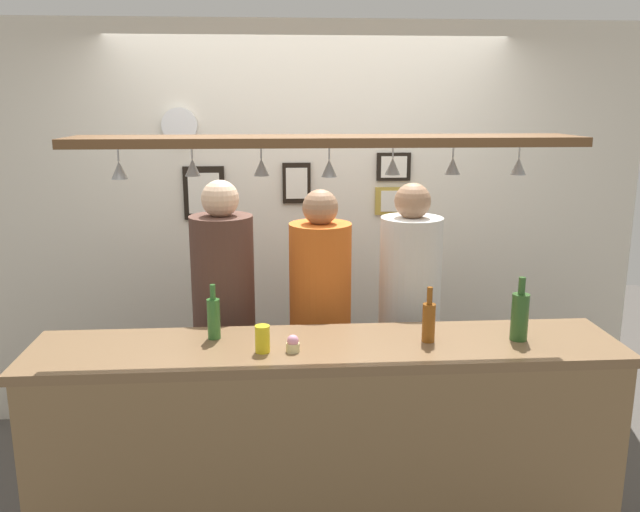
% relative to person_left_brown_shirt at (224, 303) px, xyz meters
% --- Properties ---
extents(ground_plane, '(8.00, 8.00, 0.00)m').
position_rel_person_left_brown_shirt_xyz_m(ground_plane, '(0.51, -0.30, -1.03)').
color(ground_plane, '#4C4742').
extents(back_wall, '(4.40, 0.06, 2.60)m').
position_rel_person_left_brown_shirt_xyz_m(back_wall, '(0.51, 0.80, 0.27)').
color(back_wall, silver).
rests_on(back_wall, ground_plane).
extents(bar_counter, '(2.70, 0.55, 1.02)m').
position_rel_person_left_brown_shirt_xyz_m(bar_counter, '(0.51, -0.81, -0.34)').
color(bar_counter, brown).
rests_on(bar_counter, ground_plane).
extents(overhead_glass_rack, '(2.20, 0.36, 0.04)m').
position_rel_person_left_brown_shirt_xyz_m(overhead_glass_rack, '(0.51, -0.60, 0.91)').
color(overhead_glass_rack, brown).
extents(hanging_wineglass_far_left, '(0.07, 0.07, 0.13)m').
position_rel_person_left_brown_shirt_xyz_m(hanging_wineglass_far_left, '(-0.37, -0.64, 0.80)').
color(hanging_wineglass_far_left, silver).
rests_on(hanging_wineglass_far_left, overhead_glass_rack).
extents(hanging_wineglass_left, '(0.07, 0.07, 0.13)m').
position_rel_person_left_brown_shirt_xyz_m(hanging_wineglass_left, '(-0.07, -0.55, 0.80)').
color(hanging_wineglass_left, silver).
rests_on(hanging_wineglass_left, overhead_glass_rack).
extents(hanging_wineglass_center_left, '(0.07, 0.07, 0.13)m').
position_rel_person_left_brown_shirt_xyz_m(hanging_wineglass_center_left, '(0.23, -0.56, 0.80)').
color(hanging_wineglass_center_left, silver).
rests_on(hanging_wineglass_center_left, overhead_glass_rack).
extents(hanging_wineglass_center, '(0.07, 0.07, 0.13)m').
position_rel_person_left_brown_shirt_xyz_m(hanging_wineglass_center, '(0.52, -0.62, 0.80)').
color(hanging_wineglass_center, silver).
rests_on(hanging_wineglass_center, overhead_glass_rack).
extents(hanging_wineglass_center_right, '(0.07, 0.07, 0.13)m').
position_rel_person_left_brown_shirt_xyz_m(hanging_wineglass_center_right, '(0.81, -0.55, 0.80)').
color(hanging_wineglass_center_right, silver).
rests_on(hanging_wineglass_center_right, overhead_glass_rack).
extents(hanging_wineglass_right, '(0.07, 0.07, 0.13)m').
position_rel_person_left_brown_shirt_xyz_m(hanging_wineglass_right, '(1.08, -0.56, 0.80)').
color(hanging_wineglass_right, silver).
rests_on(hanging_wineglass_right, overhead_glass_rack).
extents(hanging_wineglass_far_right, '(0.07, 0.07, 0.13)m').
position_rel_person_left_brown_shirt_xyz_m(hanging_wineglass_far_right, '(1.37, -0.60, 0.80)').
color(hanging_wineglass_far_right, silver).
rests_on(hanging_wineglass_far_right, overhead_glass_rack).
extents(person_left_brown_shirt, '(0.34, 0.34, 1.70)m').
position_rel_person_left_brown_shirt_xyz_m(person_left_brown_shirt, '(0.00, 0.00, 0.00)').
color(person_left_brown_shirt, '#2D334C').
rests_on(person_left_brown_shirt, ground_plane).
extents(person_middle_orange_shirt, '(0.34, 0.34, 1.65)m').
position_rel_person_left_brown_shirt_xyz_m(person_middle_orange_shirt, '(0.53, 0.00, -0.04)').
color(person_middle_orange_shirt, '#2D334C').
rests_on(person_middle_orange_shirt, ground_plane).
extents(person_right_white_patterned_shirt, '(0.34, 0.34, 1.68)m').
position_rel_person_left_brown_shirt_xyz_m(person_right_white_patterned_shirt, '(1.03, -0.00, -0.02)').
color(person_right_white_patterned_shirt, '#2D334C').
rests_on(person_right_white_patterned_shirt, ground_plane).
extents(bottle_beer_green_import, '(0.06, 0.06, 0.26)m').
position_rel_person_left_brown_shirt_xyz_m(bottle_beer_green_import, '(-0.01, -0.54, 0.10)').
color(bottle_beer_green_import, '#336B2D').
rests_on(bottle_beer_green_import, bar_counter).
extents(bottle_beer_amber_tall, '(0.06, 0.06, 0.26)m').
position_rel_person_left_brown_shirt_xyz_m(bottle_beer_amber_tall, '(0.98, -0.65, 0.10)').
color(bottle_beer_amber_tall, brown).
rests_on(bottle_beer_amber_tall, bar_counter).
extents(bottle_champagne_green, '(0.08, 0.08, 0.30)m').
position_rel_person_left_brown_shirt_xyz_m(bottle_champagne_green, '(1.40, -0.66, 0.12)').
color(bottle_champagne_green, '#2D5623').
rests_on(bottle_champagne_green, bar_counter).
extents(drink_can, '(0.07, 0.07, 0.12)m').
position_rel_person_left_brown_shirt_xyz_m(drink_can, '(0.22, -0.73, 0.06)').
color(drink_can, yellow).
rests_on(drink_can, bar_counter).
extents(cupcake, '(0.06, 0.06, 0.08)m').
position_rel_person_left_brown_shirt_xyz_m(cupcake, '(0.36, -0.74, 0.03)').
color(cupcake, beige).
rests_on(cupcake, bar_counter).
extents(picture_frame_crest, '(0.18, 0.02, 0.26)m').
position_rel_person_left_brown_shirt_xyz_m(picture_frame_crest, '(0.43, 0.75, 0.56)').
color(picture_frame_crest, black).
rests_on(picture_frame_crest, back_wall).
extents(picture_frame_upper_small, '(0.22, 0.02, 0.18)m').
position_rel_person_left_brown_shirt_xyz_m(picture_frame_upper_small, '(1.06, 0.75, 0.66)').
color(picture_frame_upper_small, black).
rests_on(picture_frame_upper_small, back_wall).
extents(picture_frame_lower_pair, '(0.30, 0.02, 0.18)m').
position_rel_person_left_brown_shirt_xyz_m(picture_frame_lower_pair, '(1.09, 0.75, 0.44)').
color(picture_frame_lower_pair, '#B29338').
rests_on(picture_frame_lower_pair, back_wall).
extents(picture_frame_caricature, '(0.26, 0.02, 0.34)m').
position_rel_person_left_brown_shirt_xyz_m(picture_frame_caricature, '(-0.16, 0.75, 0.50)').
color(picture_frame_caricature, black).
rests_on(picture_frame_caricature, back_wall).
extents(wall_clock, '(0.22, 0.03, 0.22)m').
position_rel_person_left_brown_shirt_xyz_m(wall_clock, '(-0.29, 0.75, 0.93)').
color(wall_clock, white).
rests_on(wall_clock, back_wall).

